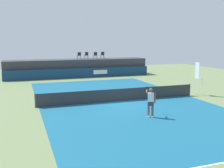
{
  "coord_description": "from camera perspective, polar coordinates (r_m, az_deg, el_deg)",
  "views": [
    {
      "loc": [
        -7.11,
        -18.36,
        4.5
      ],
      "look_at": [
        0.04,
        2.0,
        1.0
      ],
      "focal_mm": 42.57,
      "sensor_mm": 36.0,
      "label": 1
    }
  ],
  "objects": [
    {
      "name": "ground_plane",
      "position": [
        22.96,
        -0.92,
        -2.09
      ],
      "size": [
        48.0,
        48.0,
        0.0
      ],
      "primitive_type": "plane",
      "color": "#6B7F51"
    },
    {
      "name": "sponsor_wall",
      "position": [
        32.88,
        -6.72,
        2.34
      ],
      "size": [
        18.0,
        0.22,
        1.2
      ],
      "color": "navy",
      "rests_on": "ground"
    },
    {
      "name": "spectator_chair_far_left",
      "position": [
        34.48,
        -7.09,
        6.14
      ],
      "size": [
        0.45,
        0.45,
        0.89
      ],
      "color": "#1E232D",
      "rests_on": "spectator_platform"
    },
    {
      "name": "tennis_player",
      "position": [
        15.94,
        8.28,
        -3.72
      ],
      "size": [
        0.65,
        1.26,
        1.77
      ],
      "color": "white",
      "rests_on": "court_inner"
    },
    {
      "name": "umpire_chair",
      "position": [
        23.29,
        17.94,
        1.58
      ],
      "size": [
        0.5,
        0.5,
        2.76
      ],
      "color": "white",
      "rests_on": "ground"
    },
    {
      "name": "spectator_chair_center",
      "position": [
        34.8,
        -3.63,
        6.22
      ],
      "size": [
        0.45,
        0.45,
        0.89
      ],
      "color": "#1E232D",
      "rests_on": "spectator_platform"
    },
    {
      "name": "court_inner",
      "position": [
        20.2,
        1.78,
        -3.66
      ],
      "size": [
        12.0,
        22.0,
        0.0
      ],
      "primitive_type": "cube",
      "color": "#16597A",
      "rests_on": "ground"
    },
    {
      "name": "spectator_chair_left",
      "position": [
        34.89,
        -5.53,
        6.21
      ],
      "size": [
        0.47,
        0.47,
        0.89
      ],
      "color": "#1E232D",
      "rests_on": "spectator_platform"
    },
    {
      "name": "spectator_chair_right",
      "position": [
        35.5,
        -2.06,
        6.29
      ],
      "size": [
        0.47,
        0.47,
        0.89
      ],
      "color": "#1E232D",
      "rests_on": "spectator_platform"
    },
    {
      "name": "spectator_platform",
      "position": [
        34.57,
        -7.41,
        3.49
      ],
      "size": [
        18.0,
        2.8,
        2.2
      ],
      "primitive_type": "cube",
      "color": "#38383D",
      "rests_on": "ground"
    },
    {
      "name": "tennis_net",
      "position": [
        20.1,
        1.78,
        -2.35
      ],
      "size": [
        12.4,
        0.02,
        0.95
      ],
      "primitive_type": "cube",
      "color": "#2D2D2D",
      "rests_on": "ground"
    },
    {
      "name": "net_post_far",
      "position": [
        23.03,
        16.33,
        -1.17
      ],
      "size": [
        0.1,
        0.1,
        1.0
      ],
      "primitive_type": "cylinder",
      "color": "#4C4C51",
      "rests_on": "ground"
    },
    {
      "name": "net_post_near",
      "position": [
        18.81,
        -16.16,
        -3.44
      ],
      "size": [
        0.1,
        0.1,
        1.0
      ],
      "primitive_type": "cylinder",
      "color": "#4C4C51",
      "rests_on": "ground"
    }
  ]
}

